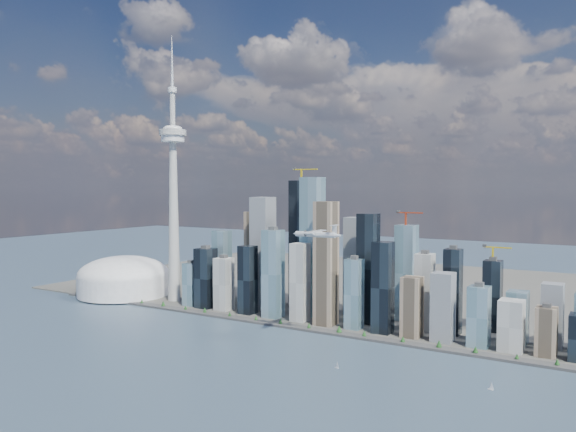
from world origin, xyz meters
The scene contains 10 objects.
ground centered at (0.00, 0.00, 0.00)m, with size 4000.00×4000.00×0.00m, color #334559.
seawall centered at (0.00, 250.00, 2.00)m, with size 1100.00×22.00×4.00m, color #383838.
land centered at (0.00, 700.00, 1.50)m, with size 1400.00×900.00×3.00m, color #4C4C47.
shoreline_trees centered at (0.00, 250.00, 8.78)m, with size 960.53×7.20×8.80m.
skyscraper_cluster centered at (59.61, 336.81, 86.64)m, with size 736.00×142.00×277.82m.
needle_tower centered at (-300.00, 310.00, 235.84)m, with size 56.00×56.00×550.50m.
dome_stadium centered at (-440.00, 300.00, 39.44)m, with size 200.00×200.00×86.00m.
airplane centered at (116.90, 166.00, 172.40)m, with size 78.87×69.69×19.24m.
sailboat_west centered at (186.66, 96.14, 3.23)m, with size 7.06×4.28×10.07m.
sailboat_east centered at (379.64, 119.35, 3.37)m, with size 7.49×3.98×10.49m.
Camera 1 is at (512.31, -569.15, 242.78)m, focal length 35.00 mm.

